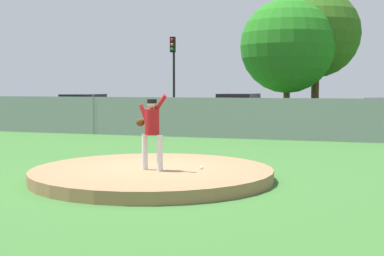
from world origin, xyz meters
TOP-DOWN VIEW (x-y plane):
  - ground_plane at (0.00, 6.00)m, footprint 80.00×80.00m
  - asphalt_strip at (0.00, 14.50)m, footprint 44.00×7.00m
  - pitchers_mound at (0.00, 0.00)m, footprint 5.48×5.48m
  - pitcher_youth at (0.11, -0.30)m, footprint 0.78×0.32m
  - baseball at (1.10, 0.23)m, footprint 0.07×0.07m
  - chainlink_fence at (0.00, 10.00)m, footprint 34.72×0.07m
  - parked_car_burgundy at (5.31, 14.97)m, footprint 1.91×4.27m
  - parked_car_red at (-1.43, 14.70)m, footprint 1.97×4.35m
  - parked_car_teal at (-9.84, 14.23)m, footprint 1.85×4.28m
  - traffic_cone_orange at (-3.65, 15.66)m, footprint 0.40×0.40m
  - traffic_light_near at (-6.33, 18.66)m, footprint 0.28×0.46m
  - tree_bushy_near at (-0.07, 21.70)m, footprint 5.71×5.71m
  - tree_leaning_west at (1.44, 23.76)m, footprint 5.55×5.55m

SIDE VIEW (x-z plane):
  - ground_plane at x=0.00m, z-range 0.00..0.00m
  - asphalt_strip at x=0.00m, z-range 0.00..0.01m
  - pitchers_mound at x=0.00m, z-range 0.00..0.26m
  - traffic_cone_orange at x=-3.65m, z-range -0.01..0.54m
  - baseball at x=1.10m, z-range 0.26..0.33m
  - parked_car_burgundy at x=5.31m, z-range -0.03..1.56m
  - parked_car_teal at x=-9.84m, z-range -0.05..1.67m
  - chainlink_fence at x=0.00m, z-range -0.05..1.72m
  - parked_car_red at x=-1.43m, z-range -0.05..1.72m
  - pitcher_youth at x=0.11m, z-range 0.39..2.08m
  - traffic_light_near at x=-6.33m, z-range 0.91..5.95m
  - tree_bushy_near at x=-0.07m, z-range 0.86..8.29m
  - tree_leaning_west at x=1.44m, z-range 1.33..9.58m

